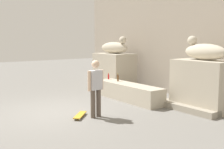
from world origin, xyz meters
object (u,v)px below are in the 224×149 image
statue_reclining_right (204,51)px  skateboard (80,115)px  bottle_brown (118,78)px  bottle_red (108,77)px  statue_reclining_left (115,47)px  skater (96,86)px

statue_reclining_right → skateboard: statue_reclining_right is taller
statue_reclining_right → bottle_brown: 3.50m
statue_reclining_right → bottle_red: statue_reclining_right is taller
statue_reclining_left → statue_reclining_right: same height
statue_reclining_left → skater: (3.60, -3.34, -0.96)m
skater → skateboard: size_ratio=2.35×
statue_reclining_right → bottle_red: (-3.81, -1.05, -1.16)m
statue_reclining_right → statue_reclining_left: bearing=5.0°
statue_reclining_right → skateboard: size_ratio=2.32×
skater → skateboard: 0.97m
statue_reclining_right → bottle_red: size_ratio=6.19×
bottle_brown → bottle_red: (-0.68, 0.02, -0.02)m
statue_reclining_left → skateboard: statue_reclining_left is taller
statue_reclining_right → skateboard: bearing=73.3°
bottle_brown → bottle_red: 0.68m
bottle_brown → statue_reclining_left: bearing=147.2°
skateboard → bottle_brown: bearing=166.8°
skateboard → skater: bearing=98.5°
statue_reclining_left → statue_reclining_right: (4.80, -0.00, 0.00)m
statue_reclining_right → skater: 3.68m
skater → bottle_brown: skater is taller
bottle_brown → bottle_red: bottle_brown is taller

